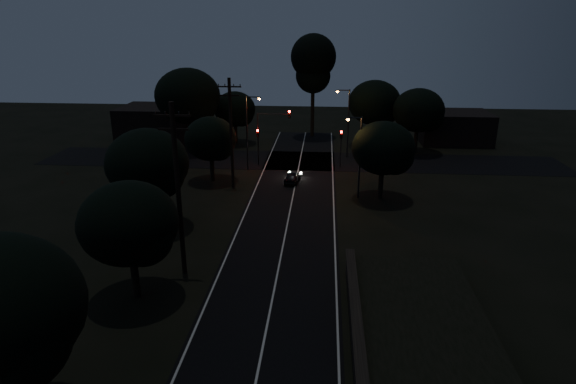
{
  "coord_description": "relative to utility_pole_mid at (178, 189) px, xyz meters",
  "views": [
    {
      "loc": [
        2.81,
        -11.95,
        15.32
      ],
      "look_at": [
        0.0,
        24.0,
        2.5
      ],
      "focal_mm": 30.0,
      "sensor_mm": 36.0,
      "label": 1
    }
  ],
  "objects": [
    {
      "name": "car",
      "position": [
        5.67,
        18.92,
        -5.19
      ],
      "size": [
        1.69,
        3.38,
        1.11
      ],
      "primitive_type": "imported",
      "rotation": [
        0.0,
        0.0,
        3.02
      ],
      "color": "black",
      "rests_on": "ground"
    },
    {
      "name": "tree_far_e",
      "position": [
        20.22,
        31.88,
        -0.67
      ],
      "size": [
        6.17,
        6.17,
        7.83
      ],
      "color": "black",
      "rests_on": "ground"
    },
    {
      "name": "tree_right_a",
      "position": [
        14.2,
        14.89,
        -1.13
      ],
      "size": [
        5.59,
        5.59,
        7.11
      ],
      "color": "black",
      "rests_on": "ground"
    },
    {
      "name": "streetlight_c",
      "position": [
        11.83,
        15.0,
        -1.39
      ],
      "size": [
        1.46,
        0.26,
        7.5
      ],
      "color": "black",
      "rests_on": "ground"
    },
    {
      "name": "utility_pole_mid",
      "position": [
        0.0,
        0.0,
        0.0
      ],
      "size": [
        2.2,
        0.3,
        11.0
      ],
      "color": "black",
      "rests_on": "ground"
    },
    {
      "name": "tree_far_w",
      "position": [
        -7.72,
        30.84,
        0.83
      ],
      "size": [
        7.93,
        7.93,
        10.11
      ],
      "color": "black",
      "rests_on": "ground"
    },
    {
      "name": "tree_left_c",
      "position": [
        -4.28,
        6.87,
        -0.66
      ],
      "size": [
        6.22,
        6.22,
        7.86
      ],
      "color": "black",
      "rests_on": "ground"
    },
    {
      "name": "streetlight_a",
      "position": [
        0.69,
        23.0,
        -1.1
      ],
      "size": [
        1.66,
        0.26,
        8.0
      ],
      "color": "black",
      "rests_on": "ground"
    },
    {
      "name": "streetlight_b",
      "position": [
        11.31,
        29.0,
        -1.1
      ],
      "size": [
        1.66,
        0.26,
        8.0
      ],
      "color": "black",
      "rests_on": "ground"
    },
    {
      "name": "building_left",
      "position": [
        -14.0,
        37.0,
        -3.54
      ],
      "size": [
        10.0,
        8.0,
        4.4
      ],
      "primitive_type": "cube",
      "color": "black",
      "rests_on": "ground"
    },
    {
      "name": "road_surface",
      "position": [
        6.0,
        16.12,
        -5.73
      ],
      "size": [
        60.0,
        70.0,
        0.03
      ],
      "color": "black",
      "rests_on": "ground"
    },
    {
      "name": "tall_pine",
      "position": [
        7.0,
        40.0,
        4.26
      ],
      "size": [
        6.11,
        6.11,
        13.88
      ],
      "color": "black",
      "rests_on": "ground"
    },
    {
      "name": "signal_left",
      "position": [
        1.4,
        24.99,
        -2.9
      ],
      "size": [
        0.28,
        0.35,
        4.1
      ],
      "color": "black",
      "rests_on": "ground"
    },
    {
      "name": "tree_far_nw",
      "position": [
        -2.81,
        34.89,
        -1.34
      ],
      "size": [
        5.37,
        5.37,
        6.8
      ],
      "color": "black",
      "rests_on": "ground"
    },
    {
      "name": "tree_far_ne",
      "position": [
        15.24,
        34.87,
        -0.3
      ],
      "size": [
        6.65,
        6.65,
        8.41
      ],
      "color": "black",
      "rests_on": "ground"
    },
    {
      "name": "utility_pole_far",
      "position": [
        0.0,
        17.0,
        -0.25
      ],
      "size": [
        2.2,
        0.3,
        10.5
      ],
      "color": "black",
      "rests_on": "ground"
    },
    {
      "name": "tree_left_d",
      "position": [
        -2.32,
        18.9,
        -1.51
      ],
      "size": [
        5.15,
        5.15,
        6.53
      ],
      "color": "black",
      "rests_on": "ground"
    },
    {
      "name": "signal_mast",
      "position": [
        3.09,
        24.99,
        -1.4
      ],
      "size": [
        3.7,
        0.35,
        6.25
      ],
      "color": "black",
      "rests_on": "ground"
    },
    {
      "name": "signal_right",
      "position": [
        10.6,
        24.99,
        -2.9
      ],
      "size": [
        0.28,
        0.35,
        4.1
      ],
      "color": "black",
      "rests_on": "ground"
    },
    {
      "name": "building_right",
      "position": [
        26.0,
        38.0,
        -3.74
      ],
      "size": [
        9.0,
        7.0,
        4.0
      ],
      "primitive_type": "cube",
      "color": "black",
      "rests_on": "ground"
    },
    {
      "name": "tree_left_b",
      "position": [
        -1.8,
        -3.11,
        -1.16
      ],
      "size": [
        5.56,
        5.56,
        7.06
      ],
      "color": "black",
      "rests_on": "ground"
    }
  ]
}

